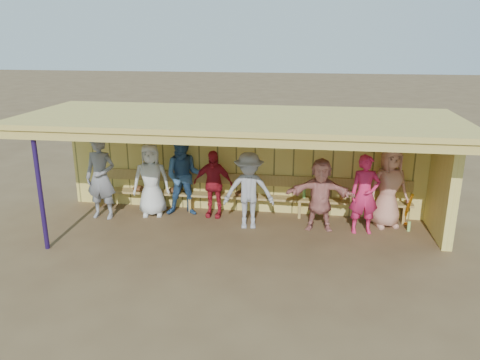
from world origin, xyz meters
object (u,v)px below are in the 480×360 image
Objects in this scene: player_a at (101,178)px; player_d at (213,184)px; player_e at (249,191)px; player_f at (320,194)px; player_c at (184,176)px; bench at (245,192)px; player_h at (389,188)px; player_g at (365,195)px; player_b at (151,180)px.

player_d is (2.50, 0.46, -0.17)m from player_a.
player_e is (3.40, -0.09, -0.11)m from player_a.
player_c is at bearing 172.98° from player_f.
player_c is at bearing 153.52° from player_e.
player_f is at bearing -17.30° from player_c.
bench is at bearing 96.12° from player_e.
player_d is at bearing -156.30° from bench.
player_d reaches higher than bench.
player_h is (2.99, 0.53, 0.04)m from player_e.
player_a is 1.22× the size of player_d.
player_d is at bearing 164.52° from player_g.
player_h is (0.55, 0.44, 0.04)m from player_g.
player_g is at bearing -2.67° from player_f.
player_h reaches higher than player_b.
player_d is at bearing 170.92° from player_f.
player_g reaches higher than player_f.
bench is (3.19, 0.76, -0.43)m from player_a.
bench is (-0.20, 0.85, -0.32)m from player_e.
player_b is at bearing 163.06° from player_h.
player_h is at bearing 31.27° from player_g.
player_c is 1.67m from player_e.
player_e is at bearing 174.42° from player_g.
player_b is 3.86m from player_f.
player_d is at bearing 12.57° from player_a.
player_d is at bearing -7.10° from player_b.
player_h is 3.23m from bench.
player_d is 2.46m from player_f.
player_e is 0.22× the size of bench.
player_d is at bearing 161.60° from player_h.
player_a is 1.88m from player_c.
player_b is 1.00× the size of player_g.
player_f is (2.43, -0.41, 0.01)m from player_d.
bench is at bearing 156.21° from player_g.
player_g is at bearing -16.17° from bench.
player_e is at bearing -28.97° from player_c.
player_d is at bearing -9.77° from player_c.
player_a reaches higher than bench.
player_f is (3.10, -0.41, -0.14)m from player_c.
bench is (2.12, 0.43, -0.32)m from player_b.
player_h is at bearing -11.05° from player_b.
player_a is at bearing -166.53° from bench.
player_g is at bearing -159.25° from player_h.
player_a reaches higher than player_e.
player_a is 3.40m from player_e.
player_g is (2.44, 0.09, 0.00)m from player_e.
player_b is 0.91× the size of player_c.
player_b is at bearing 176.34° from player_f.
player_c reaches higher than player_e.
player_f is 1.52m from player_h.
player_c is 3.13m from player_f.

